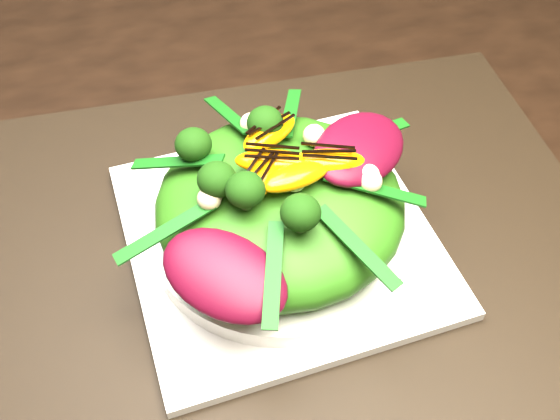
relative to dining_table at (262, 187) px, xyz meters
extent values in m
cube|color=black|center=(0.00, 0.00, 0.00)|extent=(1.60, 0.90, 0.75)
cube|color=black|center=(-0.01, -0.09, 0.02)|extent=(0.57, 0.44, 0.00)
cube|color=silver|center=(-0.01, -0.09, 0.03)|extent=(0.26, 0.26, 0.01)
cylinder|color=white|center=(-0.01, -0.09, 0.04)|extent=(0.26, 0.26, 0.02)
ellipsoid|color=#2A5F11|center=(-0.01, -0.09, 0.07)|extent=(0.23, 0.23, 0.07)
ellipsoid|color=#400615|center=(0.06, -0.08, 0.11)|extent=(0.11, 0.11, 0.02)
ellipsoid|color=orange|center=(-0.03, -0.05, 0.11)|extent=(0.06, 0.03, 0.01)
sphere|color=#0E370A|center=(-0.08, -0.04, 0.11)|extent=(0.04, 0.04, 0.04)
sphere|color=beige|center=(0.03, -0.14, 0.11)|extent=(0.02, 0.02, 0.02)
cube|color=black|center=(-0.03, -0.05, 0.12)|extent=(0.05, 0.01, 0.00)
camera|label=1|loc=(-0.09, -0.42, 0.46)|focal=42.00mm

